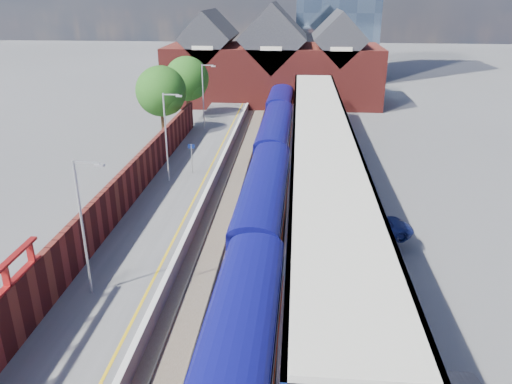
# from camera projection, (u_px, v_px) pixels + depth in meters

# --- Properties ---
(ground) EXTENTS (240.00, 240.00, 0.00)m
(ground) POSITION_uv_depth(u_px,v_px,m) (258.00, 163.00, 47.13)
(ground) COLOR #5B5B5E
(ground) RESTS_ON ground
(ballast_bed) EXTENTS (6.00, 76.00, 0.06)m
(ballast_bed) POSITION_uv_depth(u_px,v_px,m) (248.00, 204.00, 37.88)
(ballast_bed) COLOR #473D33
(ballast_bed) RESTS_ON ground
(rails) EXTENTS (4.51, 76.00, 0.14)m
(rails) POSITION_uv_depth(u_px,v_px,m) (248.00, 203.00, 37.84)
(rails) COLOR slate
(rails) RESTS_ON ground
(left_platform) EXTENTS (5.00, 76.00, 1.00)m
(left_platform) POSITION_uv_depth(u_px,v_px,m) (176.00, 196.00, 38.11)
(left_platform) COLOR #565659
(left_platform) RESTS_ON ground
(right_platform) EXTENTS (6.00, 76.00, 1.00)m
(right_platform) POSITION_uv_depth(u_px,v_px,m) (327.00, 201.00, 37.25)
(right_platform) COLOR #565659
(right_platform) RESTS_ON ground
(coping_left) EXTENTS (0.30, 76.00, 0.05)m
(coping_left) POSITION_uv_depth(u_px,v_px,m) (206.00, 191.00, 37.74)
(coping_left) COLOR silver
(coping_left) RESTS_ON left_platform
(coping_right) EXTENTS (0.30, 76.00, 0.05)m
(coping_right) POSITION_uv_depth(u_px,v_px,m) (289.00, 193.00, 37.27)
(coping_right) COLOR silver
(coping_right) RESTS_ON right_platform
(yellow_line) EXTENTS (0.14, 76.00, 0.01)m
(yellow_line) POSITION_uv_depth(u_px,v_px,m) (198.00, 191.00, 37.79)
(yellow_line) COLOR yellow
(yellow_line) RESTS_ON left_platform
(train) EXTENTS (3.09, 65.94, 3.45)m
(train) POSITION_uv_depth(u_px,v_px,m) (271.00, 159.00, 41.43)
(train) COLOR #0E0E63
(train) RESTS_ON ground
(canopy) EXTENTS (4.50, 52.00, 4.48)m
(canopy) POSITION_uv_depth(u_px,v_px,m) (322.00, 132.00, 37.31)
(canopy) COLOR navy
(canopy) RESTS_ON right_platform
(lamp_post_b) EXTENTS (1.48, 0.18, 7.00)m
(lamp_post_b) POSITION_uv_depth(u_px,v_px,m) (84.00, 221.00, 23.56)
(lamp_post_b) COLOR #A5A8AA
(lamp_post_b) RESTS_ON left_platform
(lamp_post_c) EXTENTS (1.48, 0.18, 7.00)m
(lamp_post_c) POSITION_uv_depth(u_px,v_px,m) (167.00, 132.00, 38.35)
(lamp_post_c) COLOR #A5A8AA
(lamp_post_c) RESTS_ON left_platform
(lamp_post_d) EXTENTS (1.48, 0.18, 7.00)m
(lamp_post_d) POSITION_uv_depth(u_px,v_px,m) (204.00, 93.00, 53.14)
(lamp_post_d) COLOR #A5A8AA
(lamp_post_d) RESTS_ON left_platform
(platform_sign) EXTENTS (0.55, 0.08, 2.50)m
(platform_sign) POSITION_uv_depth(u_px,v_px,m) (192.00, 153.00, 40.96)
(platform_sign) COLOR #A5A8AA
(platform_sign) RESTS_ON left_platform
(brick_wall) EXTENTS (0.35, 50.00, 3.86)m
(brick_wall) POSITION_uv_depth(u_px,v_px,m) (110.00, 205.00, 31.61)
(brick_wall) COLOR maroon
(brick_wall) RESTS_ON left_platform
(station_building) EXTENTS (30.00, 12.12, 13.78)m
(station_building) POSITION_uv_depth(u_px,v_px,m) (273.00, 64.00, 70.97)
(station_building) COLOR maroon
(station_building) RESTS_ON ground
(tree_near) EXTENTS (5.20, 5.20, 8.10)m
(tree_near) POSITION_uv_depth(u_px,v_px,m) (162.00, 93.00, 51.37)
(tree_near) COLOR #382314
(tree_near) RESTS_ON ground
(tree_far) EXTENTS (5.20, 5.20, 8.10)m
(tree_far) POSITION_uv_depth(u_px,v_px,m) (188.00, 80.00, 58.69)
(tree_far) COLOR #382314
(tree_far) RESTS_ON ground
(parked_car_dark) EXTENTS (4.27, 2.43, 1.17)m
(parked_car_dark) POSITION_uv_depth(u_px,v_px,m) (341.00, 214.00, 32.49)
(parked_car_dark) COLOR black
(parked_car_dark) RESTS_ON right_platform
(parked_car_blue) EXTENTS (5.02, 2.93, 1.31)m
(parked_car_blue) POSITION_uv_depth(u_px,v_px,m) (375.00, 227.00, 30.59)
(parked_car_blue) COLOR navy
(parked_car_blue) RESTS_ON right_platform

